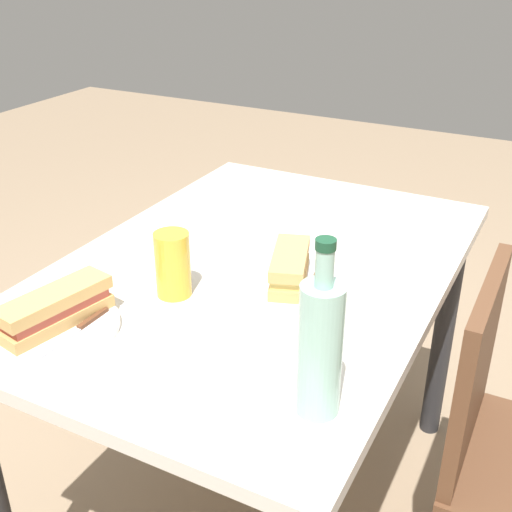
{
  "coord_description": "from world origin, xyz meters",
  "views": [
    {
      "loc": [
        1.17,
        0.61,
        1.45
      ],
      "look_at": [
        0.0,
        0.0,
        0.78
      ],
      "focal_mm": 45.61,
      "sensor_mm": 36.0,
      "label": 1
    }
  ],
  "objects_px": {
    "plate_near": "(289,284)",
    "water_bottle": "(320,346)",
    "knife_far": "(79,328)",
    "beer_glass": "(173,264)",
    "baguette_sandwich_far": "(55,308)",
    "plate_far": "(59,327)",
    "knife_near": "(315,279)",
    "dining_table": "(256,307)",
    "baguette_sandwich_near": "(290,267)"
  },
  "relations": [
    {
      "from": "baguette_sandwich_far",
      "to": "knife_far",
      "type": "height_order",
      "value": "baguette_sandwich_far"
    },
    {
      "from": "dining_table",
      "to": "water_bottle",
      "type": "xyz_separation_m",
      "value": [
        0.4,
        0.32,
        0.24
      ]
    },
    {
      "from": "plate_far",
      "to": "beer_glass",
      "type": "bearing_deg",
      "value": 151.1
    },
    {
      "from": "plate_far",
      "to": "water_bottle",
      "type": "distance_m",
      "value": 0.54
    },
    {
      "from": "baguette_sandwich_near",
      "to": "dining_table",
      "type": "bearing_deg",
      "value": -119.63
    },
    {
      "from": "baguette_sandwich_near",
      "to": "baguette_sandwich_far",
      "type": "distance_m",
      "value": 0.48
    },
    {
      "from": "knife_far",
      "to": "beer_glass",
      "type": "relative_size",
      "value": 1.29
    },
    {
      "from": "baguette_sandwich_far",
      "to": "knife_far",
      "type": "distance_m",
      "value": 0.06
    },
    {
      "from": "dining_table",
      "to": "water_bottle",
      "type": "bearing_deg",
      "value": 38.47
    },
    {
      "from": "knife_far",
      "to": "beer_glass",
      "type": "distance_m",
      "value": 0.23
    },
    {
      "from": "water_bottle",
      "to": "baguette_sandwich_near",
      "type": "bearing_deg",
      "value": -148.63
    },
    {
      "from": "baguette_sandwich_near",
      "to": "beer_glass",
      "type": "bearing_deg",
      "value": -56.13
    },
    {
      "from": "baguette_sandwich_near",
      "to": "knife_near",
      "type": "distance_m",
      "value": 0.06
    },
    {
      "from": "plate_near",
      "to": "water_bottle",
      "type": "bearing_deg",
      "value": 31.37
    },
    {
      "from": "plate_far",
      "to": "knife_far",
      "type": "relative_size",
      "value": 1.29
    },
    {
      "from": "knife_near",
      "to": "baguette_sandwich_far",
      "type": "relative_size",
      "value": 0.77
    },
    {
      "from": "dining_table",
      "to": "beer_glass",
      "type": "relative_size",
      "value": 8.58
    },
    {
      "from": "plate_near",
      "to": "knife_far",
      "type": "height_order",
      "value": "knife_far"
    },
    {
      "from": "dining_table",
      "to": "plate_near",
      "type": "bearing_deg",
      "value": 60.37
    },
    {
      "from": "plate_near",
      "to": "baguette_sandwich_near",
      "type": "bearing_deg",
      "value": 90.0
    },
    {
      "from": "knife_far",
      "to": "water_bottle",
      "type": "bearing_deg",
      "value": 91.79
    },
    {
      "from": "plate_far",
      "to": "knife_far",
      "type": "bearing_deg",
      "value": 91.19
    },
    {
      "from": "dining_table",
      "to": "knife_near",
      "type": "xyz_separation_m",
      "value": [
        0.04,
        0.16,
        0.13
      ]
    },
    {
      "from": "dining_table",
      "to": "knife_near",
      "type": "distance_m",
      "value": 0.21
    },
    {
      "from": "knife_near",
      "to": "plate_far",
      "type": "height_order",
      "value": "knife_near"
    },
    {
      "from": "plate_far",
      "to": "baguette_sandwich_far",
      "type": "bearing_deg",
      "value": 0.0
    },
    {
      "from": "baguette_sandwich_near",
      "to": "knife_near",
      "type": "xyz_separation_m",
      "value": [
        -0.03,
        0.05,
        -0.03
      ]
    },
    {
      "from": "plate_near",
      "to": "baguette_sandwich_far",
      "type": "height_order",
      "value": "baguette_sandwich_far"
    },
    {
      "from": "plate_far",
      "to": "baguette_sandwich_far",
      "type": "xyz_separation_m",
      "value": [
        0.0,
        0.0,
        0.04
      ]
    },
    {
      "from": "plate_near",
      "to": "knife_near",
      "type": "relative_size",
      "value": 1.31
    },
    {
      "from": "knife_near",
      "to": "knife_far",
      "type": "relative_size",
      "value": 0.99
    },
    {
      "from": "plate_far",
      "to": "beer_glass",
      "type": "relative_size",
      "value": 1.67
    },
    {
      "from": "plate_near",
      "to": "knife_far",
      "type": "distance_m",
      "value": 0.44
    },
    {
      "from": "dining_table",
      "to": "knife_near",
      "type": "height_order",
      "value": "knife_near"
    },
    {
      "from": "beer_glass",
      "to": "water_bottle",
      "type": "bearing_deg",
      "value": 63.74
    },
    {
      "from": "plate_near",
      "to": "plate_far",
      "type": "distance_m",
      "value": 0.48
    },
    {
      "from": "baguette_sandwich_near",
      "to": "knife_near",
      "type": "relative_size",
      "value": 1.11
    },
    {
      "from": "knife_far",
      "to": "beer_glass",
      "type": "height_order",
      "value": "beer_glass"
    },
    {
      "from": "baguette_sandwich_far",
      "to": "plate_far",
      "type": "bearing_deg",
      "value": 0.0
    },
    {
      "from": "plate_near",
      "to": "knife_near",
      "type": "xyz_separation_m",
      "value": [
        -0.03,
        0.05,
        0.01
      ]
    },
    {
      "from": "water_bottle",
      "to": "knife_far",
      "type": "bearing_deg",
      "value": -88.21
    },
    {
      "from": "knife_far",
      "to": "water_bottle",
      "type": "distance_m",
      "value": 0.49
    },
    {
      "from": "dining_table",
      "to": "baguette_sandwich_near",
      "type": "relative_size",
      "value": 6.06
    },
    {
      "from": "baguette_sandwich_near",
      "to": "plate_far",
      "type": "height_order",
      "value": "baguette_sandwich_near"
    },
    {
      "from": "beer_glass",
      "to": "baguette_sandwich_near",
      "type": "bearing_deg",
      "value": 123.87
    },
    {
      "from": "dining_table",
      "to": "knife_far",
      "type": "distance_m",
      "value": 0.46
    },
    {
      "from": "dining_table",
      "to": "beer_glass",
      "type": "xyz_separation_m",
      "value": [
        0.2,
        -0.09,
        0.19
      ]
    },
    {
      "from": "knife_near",
      "to": "beer_glass",
      "type": "distance_m",
      "value": 0.3
    },
    {
      "from": "plate_near",
      "to": "baguette_sandwich_near",
      "type": "relative_size",
      "value": 1.18
    },
    {
      "from": "baguette_sandwich_near",
      "to": "water_bottle",
      "type": "bearing_deg",
      "value": 31.37
    }
  ]
}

